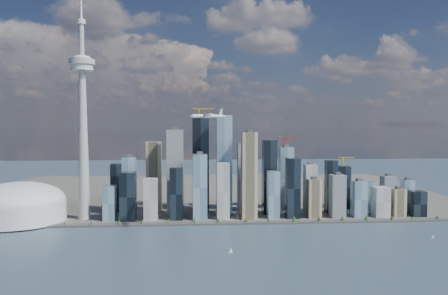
{
  "coord_description": "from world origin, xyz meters",
  "views": [
    {
      "loc": [
        -53.44,
        -684.85,
        215.97
      ],
      "look_at": [
        12.65,
        260.0,
        166.33
      ],
      "focal_mm": 35.0,
      "sensor_mm": 36.0,
      "label": 1
    }
  ],
  "objects": [
    {
      "name": "sailboat_west",
      "position": [
        8.3,
        37.0,
        3.28
      ],
      "size": [
        7.34,
        2.13,
        10.21
      ],
      "rotation": [
        0.0,
        0.0,
        0.03
      ],
      "color": "white",
      "rests_on": "ground"
    },
    {
      "name": "airplane",
      "position": [
        -26.52,
        148.0,
        233.15
      ],
      "size": [
        70.02,
        62.41,
        17.27
      ],
      "rotation": [
        0.0,
        0.0,
        0.26
      ],
      "color": "white",
      "rests_on": "ground"
    },
    {
      "name": "sailboat_east",
      "position": [
        400.53,
        104.94,
        2.59
      ],
      "size": [
        5.85,
        2.37,
        8.08
      ],
      "rotation": [
        0.0,
        0.0,
        -0.17
      ],
      "color": "white",
      "rests_on": "ground"
    },
    {
      "name": "dome_stadium",
      "position": [
        -440.0,
        300.0,
        39.44
      ],
      "size": [
        200.0,
        200.0,
        86.0
      ],
      "color": "silver",
      "rests_on": "land"
    },
    {
      "name": "skyscraper_cluster",
      "position": [
        59.62,
        336.82,
        79.45
      ],
      "size": [
        736.0,
        142.0,
        256.18
      ],
      "color": "black",
      "rests_on": "land"
    },
    {
      "name": "seawall",
      "position": [
        0.0,
        250.0,
        2.0
      ],
      "size": [
        1100.0,
        22.0,
        4.0
      ],
      "primitive_type": "cube",
      "color": "#383838",
      "rests_on": "ground"
    },
    {
      "name": "ground",
      "position": [
        0.0,
        0.0,
        0.0
      ],
      "size": [
        4000.0,
        4000.0,
        0.0
      ],
      "primitive_type": "plane",
      "color": "#324658",
      "rests_on": "ground"
    },
    {
      "name": "land",
      "position": [
        0.0,
        700.0,
        1.5
      ],
      "size": [
        1400.0,
        900.0,
        3.0
      ],
      "primitive_type": "cube",
      "color": "#4C4C47",
      "rests_on": "ground"
    },
    {
      "name": "needle_tower",
      "position": [
        -300.0,
        310.0,
        235.84
      ],
      "size": [
        56.0,
        56.0,
        550.5
      ],
      "color": "#9B9A96",
      "rests_on": "land"
    },
    {
      "name": "shoreline_trees",
      "position": [
        0.0,
        250.0,
        8.78
      ],
      "size": [
        960.53,
        7.2,
        8.8
      ],
      "color": "#3F2D1E",
      "rests_on": "seawall"
    }
  ]
}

